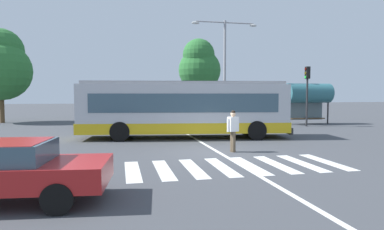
% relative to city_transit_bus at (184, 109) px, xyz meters
% --- Properties ---
extents(ground_plane, '(160.00, 160.00, 0.00)m').
position_rel_city_transit_bus_xyz_m(ground_plane, '(0.41, -4.77, -1.59)').
color(ground_plane, '#424449').
extents(city_transit_bus, '(11.44, 4.07, 3.06)m').
position_rel_city_transit_bus_xyz_m(city_transit_bus, '(0.00, 0.00, 0.00)').
color(city_transit_bus, black).
rests_on(city_transit_bus, ground_plane).
extents(pedestrian_crossing_street, '(0.56, 0.36, 1.72)m').
position_rel_city_transit_bus_xyz_m(pedestrian_crossing_street, '(1.10, -4.88, -0.62)').
color(pedestrian_crossing_street, brown).
rests_on(pedestrian_crossing_street, ground_plane).
extents(foreground_sedan, '(4.67, 2.30, 1.35)m').
position_rel_city_transit_bus_xyz_m(foreground_sedan, '(-5.96, -10.00, -0.82)').
color(foreground_sedan, black).
rests_on(foreground_sedan, ground_plane).
extents(parked_car_black, '(1.97, 4.55, 1.35)m').
position_rel_city_transit_bus_xyz_m(parked_car_black, '(-4.86, 8.35, -0.82)').
color(parked_car_black, black).
rests_on(parked_car_black, ground_plane).
extents(parked_car_blue, '(2.01, 4.57, 1.35)m').
position_rel_city_transit_bus_xyz_m(parked_car_blue, '(-2.05, 8.84, -0.82)').
color(parked_car_blue, black).
rests_on(parked_car_blue, ground_plane).
extents(parked_car_silver, '(2.30, 4.67, 1.35)m').
position_rel_city_transit_bus_xyz_m(parked_car_silver, '(0.47, 8.45, -0.82)').
color(parked_car_silver, black).
rests_on(parked_car_silver, ground_plane).
extents(parked_car_charcoal, '(2.30, 4.67, 1.35)m').
position_rel_city_transit_bus_xyz_m(parked_car_charcoal, '(3.32, 8.29, -0.82)').
color(parked_car_charcoal, black).
rests_on(parked_car_charcoal, ground_plane).
extents(traffic_light_far_corner, '(0.33, 0.32, 4.43)m').
position_rel_city_transit_bus_xyz_m(traffic_light_far_corner, '(10.18, 4.59, 1.40)').
color(traffic_light_far_corner, '#28282B').
rests_on(traffic_light_far_corner, ground_plane).
extents(bus_stop_shelter, '(3.68, 1.54, 3.25)m').
position_rel_city_transit_bus_xyz_m(bus_stop_shelter, '(11.32, 6.27, 0.83)').
color(bus_stop_shelter, '#28282B').
rests_on(bus_stop_shelter, ground_plane).
extents(twin_arm_street_lamp, '(5.24, 0.32, 8.07)m').
position_rel_city_transit_bus_xyz_m(twin_arm_street_lamp, '(4.60, 7.16, 3.50)').
color(twin_arm_street_lamp, '#939399').
rests_on(twin_arm_street_lamp, ground_plane).
extents(background_tree_left, '(4.91, 4.91, 7.90)m').
position_rel_city_transit_bus_xyz_m(background_tree_left, '(-13.06, 12.89, 3.26)').
color(background_tree_left, brown).
rests_on(background_tree_left, ground_plane).
extents(background_tree_right, '(4.34, 4.34, 8.05)m').
position_rel_city_transit_bus_xyz_m(background_tree_right, '(4.64, 15.74, 3.75)').
color(background_tree_right, brown).
rests_on(background_tree_right, ground_plane).
extents(crosswalk_painted_stripes, '(7.14, 2.91, 0.01)m').
position_rel_city_transit_bus_xyz_m(crosswalk_painted_stripes, '(0.28, -7.51, -1.58)').
color(crosswalk_painted_stripes, silver).
rests_on(crosswalk_painted_stripes, ground_plane).
extents(lane_center_line, '(0.16, 24.00, 0.01)m').
position_rel_city_transit_bus_xyz_m(lane_center_line, '(0.50, -2.77, -1.58)').
color(lane_center_line, silver).
rests_on(lane_center_line, ground_plane).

